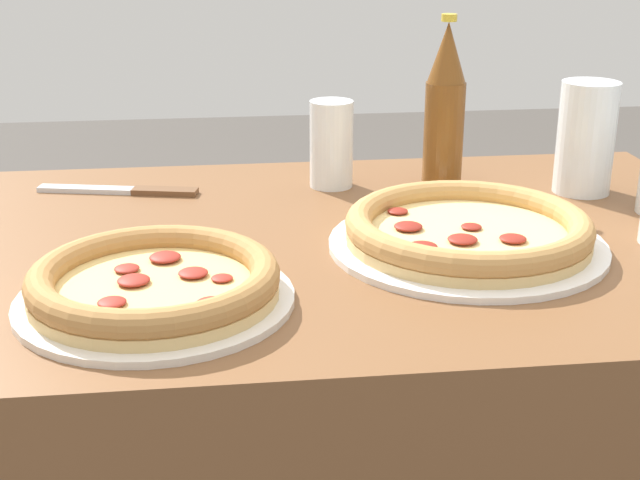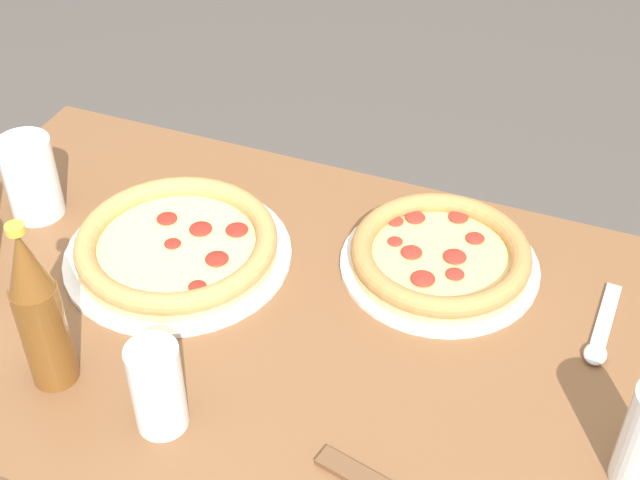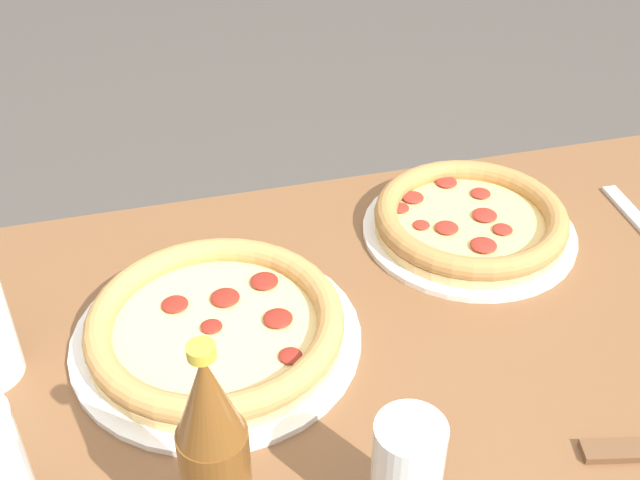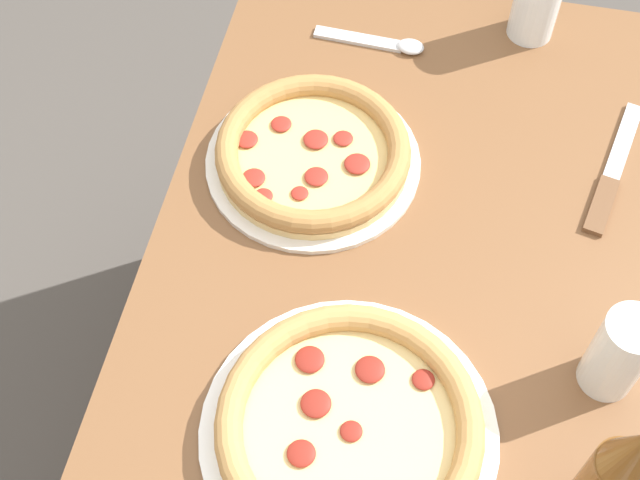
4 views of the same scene
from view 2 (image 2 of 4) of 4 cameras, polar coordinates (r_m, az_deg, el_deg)
name	(u,v)px [view 2 (image 2 of 4)]	position (r m, az deg, el deg)	size (l,w,h in m)	color
table	(281,474)	(1.48, -2.52, -14.76)	(1.12, 0.70, 0.73)	brown
pizza_salami	(440,256)	(1.27, 7.70, -1.02)	(0.28, 0.28, 0.04)	silver
pizza_margherita	(177,245)	(1.29, -9.13, -0.34)	(0.33, 0.33, 0.04)	white
glass_mango_juice	(158,390)	(1.05, -10.35, -9.44)	(0.06, 0.06, 0.12)	white
glass_lemonade	(31,180)	(1.40, -17.98, 3.68)	(0.08, 0.08, 0.13)	white
beer_bottle	(38,310)	(1.09, -17.58, -4.32)	(0.06, 0.06, 0.24)	brown
spoon	(601,335)	(1.22, 17.52, -5.81)	(0.03, 0.16, 0.01)	silver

